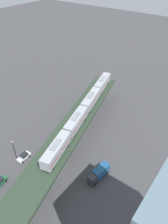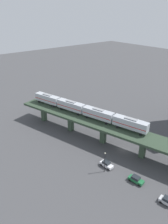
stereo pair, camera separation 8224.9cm
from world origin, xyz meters
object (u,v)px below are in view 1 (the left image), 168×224
object	(u,v)px
delivery_truck	(99,173)
street_lamp	(14,148)
subway_train	(84,109)
street_car_white	(24,156)

from	to	relation	value
delivery_truck	street_lamp	xyz separation A→B (m)	(23.99, 9.21, 2.35)
subway_train	delivery_truck	xyz separation A→B (m)	(-14.26, 12.23, -8.36)
delivery_truck	street_lamp	world-z (taller)	street_lamp
street_car_white	street_lamp	bearing A→B (deg)	30.20
street_car_white	subway_train	bearing A→B (deg)	-110.61
street_car_white	delivery_truck	distance (m)	23.28
street_car_white	delivery_truck	bearing A→B (deg)	-159.97
subway_train	delivery_truck	world-z (taller)	subway_train
subway_train	street_lamp	world-z (taller)	subway_train
street_car_white	delivery_truck	xyz separation A→B (m)	(-21.86, -7.97, 0.82)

